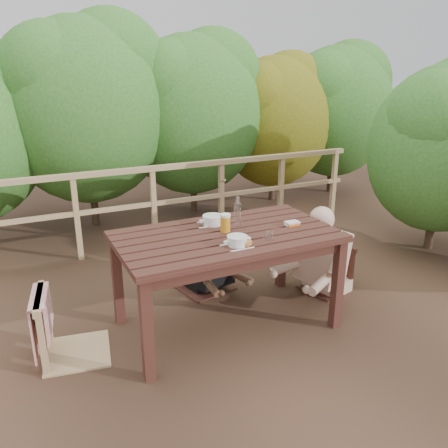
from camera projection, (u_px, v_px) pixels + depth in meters
name	position (u px, v px, depth m)	size (l,w,h in m)	color
ground	(226.00, 324.00, 3.97)	(60.00, 60.00, 0.00)	#4E3323
table	(227.00, 281.00, 3.84)	(1.77, 1.00, 0.82)	#391C16
chair_left	(71.00, 295.00, 3.39)	(0.51, 0.51, 1.02)	tan
chair_far	(204.00, 243.00, 4.45)	(0.49, 0.49, 0.98)	#391C16
chair_right	(327.00, 250.00, 4.46)	(0.42, 0.42, 0.84)	#391C16
woman	(203.00, 234.00, 4.44)	(0.46, 0.56, 1.14)	black
diner_right	(332.00, 220.00, 4.37)	(0.59, 0.72, 1.46)	#DBAD96
railing	(154.00, 207.00, 5.51)	(5.60, 0.10, 1.01)	tan
hedge_row	(150.00, 83.00, 6.24)	(6.60, 1.60, 3.80)	#306123
soup_near	(237.00, 241.00, 3.45)	(0.26, 0.26, 0.09)	white
soup_far	(213.00, 221.00, 3.90)	(0.29, 0.29, 0.10)	white
bread_roll	(245.00, 243.00, 3.44)	(0.12, 0.09, 0.07)	#975A30
beer_glass	(225.00, 224.00, 3.72)	(0.09, 0.09, 0.16)	orange
bottle	(237.00, 213.00, 3.82)	(0.07, 0.07, 0.27)	white
tumbler	(268.00, 237.00, 3.55)	(0.07, 0.07, 0.08)	silver
butter_tub	(292.00, 224.00, 3.88)	(0.12, 0.08, 0.05)	white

